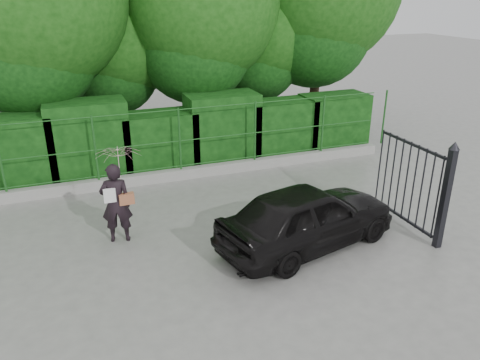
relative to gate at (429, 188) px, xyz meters
name	(u,v)px	position (x,y,z in m)	size (l,w,h in m)	color
ground	(216,259)	(-4.60, 0.72, -1.19)	(80.00, 80.00, 0.00)	gray
kerb	(168,176)	(-4.60, 5.22, -1.04)	(14.00, 0.25, 0.30)	#9E9E99
fence	(173,140)	(-4.38, 5.22, 0.01)	(14.13, 0.06, 1.80)	#1E571E
hedge	(157,138)	(-4.65, 6.22, -0.20)	(14.20, 1.20, 2.26)	black
trees	(173,6)	(-3.46, 8.46, 3.43)	(17.10, 6.15, 8.08)	black
gate	(429,188)	(0.00, 0.00, 0.00)	(0.22, 2.33, 2.36)	black
woman	(118,181)	(-6.25, 2.24, 0.19)	(0.99, 0.97, 2.12)	black
car	(308,216)	(-2.60, 0.57, -0.49)	(1.64, 4.07, 1.39)	black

